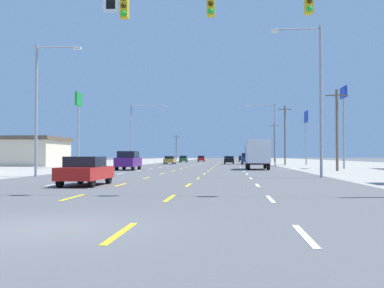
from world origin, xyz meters
TOP-DOWN VIEW (x-y plane):
  - ground_plane at (0.00, 66.00)m, footprint 572.00×572.00m
  - lot_apron_left at (-24.75, 66.00)m, footprint 28.00×440.00m
  - lot_apron_right at (24.75, 66.00)m, footprint 28.00×440.00m
  - lane_markings at (0.00, 104.50)m, footprint 10.64×227.60m
  - signal_span_wire at (0.15, 8.59)m, footprint 25.79×0.53m
  - sedan_inner_left_nearest at (-3.40, 13.85)m, footprint 1.80×4.50m
  - suv_far_left_near at (-6.79, 39.49)m, footprint 1.98×4.90m
  - box_truck_far_right_mid at (6.85, 42.64)m, footprint 2.40×7.20m
  - suv_far_right_midfar at (6.85, 73.58)m, footprint 1.98×4.90m
  - sedan_far_left_far at (-6.93, 75.08)m, footprint 1.80×4.50m
  - sedan_inner_right_farther at (3.72, 75.58)m, footprint 1.80×4.50m
  - hatchback_far_left_farthest at (-6.93, 100.38)m, footprint 1.72×3.90m
  - hatchback_inner_left_distant_a at (-3.45, 111.77)m, footprint 1.72×3.90m
  - hatchback_far_right_distant_b at (7.02, 113.77)m, footprint 1.72×3.90m
  - storefront_left_row_1 at (-25.55, 59.27)m, footprint 8.61×11.05m
  - pole_sign_left_row_1 at (-14.77, 47.42)m, footprint 0.24×2.09m
  - pole_sign_right_row_1 at (17.09, 46.65)m, footprint 0.24×2.64m
  - pole_sign_right_row_2 at (16.13, 67.84)m, footprint 0.24×2.61m
  - streetlight_left_row_0 at (-9.84, 23.67)m, footprint 3.40×0.26m
  - streetlight_right_row_0 at (9.85, 23.67)m, footprint 3.53×0.26m
  - streetlight_left_row_1 at (-9.52, 56.87)m, footprint 5.15×0.26m
  - streetlight_right_row_1 at (9.67, 56.87)m, footprint 4.30×0.26m
  - utility_pole_right_row_0 at (14.43, 38.13)m, footprint 2.20×0.26m
  - utility_pole_right_row_1 at (13.08, 70.57)m, footprint 2.20×0.26m
  - utility_pole_right_row_2 at (14.94, 109.58)m, footprint 2.20×0.26m
  - utility_pole_left_row_3 at (-13.41, 142.24)m, footprint 2.20×0.26m

SIDE VIEW (x-z plane):
  - ground_plane at x=0.00m, z-range 0.00..0.00m
  - lot_apron_left at x=-24.75m, z-range 0.00..0.01m
  - lot_apron_right at x=24.75m, z-range 0.00..0.01m
  - lane_markings at x=0.00m, z-range 0.00..0.01m
  - sedan_inner_left_nearest at x=-3.40m, z-range 0.03..1.49m
  - sedan_far_left_far at x=-6.93m, z-range 0.03..1.49m
  - sedan_inner_right_farther at x=3.72m, z-range 0.03..1.49m
  - hatchback_far_left_farthest at x=-6.93m, z-range 0.01..1.55m
  - hatchback_inner_left_distant_a at x=-3.45m, z-range 0.01..1.55m
  - hatchback_far_right_distant_b at x=7.02m, z-range 0.01..1.55m
  - suv_far_left_near at x=-6.79m, z-range 0.04..2.02m
  - suv_far_right_midfar at x=6.85m, z-range 0.04..2.02m
  - box_truck_far_right_mid at x=6.85m, z-range 0.22..3.45m
  - storefront_left_row_1 at x=-25.55m, z-range 0.03..4.37m
  - utility_pole_right_row_0 at x=14.43m, z-range 0.19..8.27m
  - utility_pole_left_row_3 at x=-13.41m, z-range 0.19..8.52m
  - utility_pole_right_row_2 at x=14.94m, z-range 0.20..9.81m
  - utility_pole_right_row_1 at x=13.08m, z-range 0.20..10.11m
  - streetlight_right_row_1 at x=9.67m, z-range 0.77..9.56m
  - streetlight_left_row_1 at x=-9.52m, z-range 0.87..9.74m
  - signal_span_wire at x=0.15m, z-range 0.72..10.08m
  - streetlight_left_row_0 at x=-9.84m, z-range 0.68..10.31m
  - streetlight_right_row_0 at x=9.85m, z-range 0.71..11.30m
  - pole_sign_right_row_2 at x=16.13m, z-range 2.45..11.12m
  - pole_sign_left_row_1 at x=-14.77m, z-range 2.40..11.73m
  - pole_sign_right_row_1 at x=17.09m, z-range 2.57..12.10m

